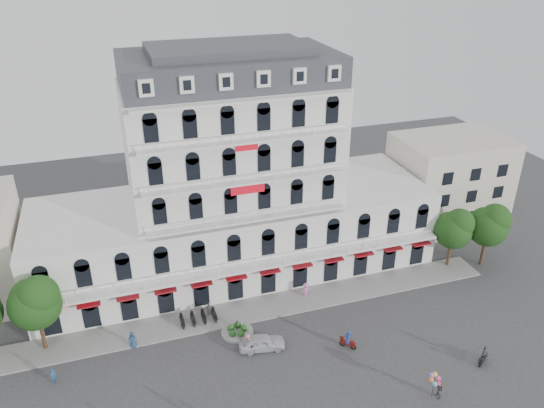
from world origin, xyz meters
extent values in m
plane|color=#38383A|center=(0.00, 0.00, 0.00)|extent=(120.00, 120.00, 0.00)
cube|color=gray|center=(0.00, 9.00, 0.08)|extent=(53.00, 4.00, 0.16)
cube|color=silver|center=(0.00, 18.00, 4.50)|extent=(45.00, 14.00, 9.00)
cube|color=silver|center=(0.00, 18.00, 15.50)|extent=(22.00, 12.00, 13.00)
cube|color=#2D3035|center=(0.00, 18.00, 23.50)|extent=(21.56, 11.76, 3.00)
cube|color=#2D3035|center=(0.00, 18.00, 25.40)|extent=(15.84, 8.64, 0.80)
cube|color=maroon|center=(0.00, 10.50, 3.50)|extent=(40.50, 1.00, 0.15)
cube|color=red|center=(0.00, 11.88, 13.00)|extent=(3.50, 0.10, 1.40)
cube|color=beige|center=(30.00, 20.00, 6.00)|extent=(14.00, 10.00, 12.00)
cylinder|color=gray|center=(-3.00, 6.00, 0.12)|extent=(3.20, 3.20, 0.24)
cylinder|color=black|center=(-3.00, 6.00, 0.90)|extent=(0.08, 0.08, 1.40)
sphere|color=#28541C|center=(-2.30, 6.00, 0.45)|extent=(0.70, 0.70, 0.70)
sphere|color=#28541C|center=(-2.78, 6.66, 0.45)|extent=(0.70, 0.70, 0.70)
sphere|color=#28541C|center=(-3.56, 6.42, 0.45)|extent=(0.70, 0.70, 0.70)
sphere|color=#28541C|center=(-3.57, 5.60, 0.45)|extent=(0.70, 0.70, 0.70)
sphere|color=#28541C|center=(-2.80, 5.33, 0.45)|extent=(0.70, 0.70, 0.70)
cylinder|color=#382314|center=(-21.00, 9.50, 1.87)|extent=(0.36, 0.36, 3.74)
sphere|color=#1A3A12|center=(-21.00, 9.50, 5.27)|extent=(4.76, 4.76, 4.76)
sphere|color=#1A3A12|center=(-20.50, 9.20, 6.38)|extent=(3.74, 3.74, 3.74)
sphere|color=#1A3A12|center=(-21.40, 9.80, 5.95)|extent=(3.40, 3.40, 3.40)
cylinder|color=#382314|center=(24.00, 10.00, 1.72)|extent=(0.36, 0.36, 3.43)
sphere|color=#1A3A12|center=(24.00, 10.00, 4.84)|extent=(4.37, 4.37, 4.37)
sphere|color=#1A3A12|center=(24.50, 9.70, 5.85)|extent=(3.43, 3.43, 3.43)
sphere|color=#1A3A12|center=(23.60, 10.30, 5.46)|extent=(3.12, 3.12, 3.12)
cylinder|color=#382314|center=(28.00, 9.00, 1.83)|extent=(0.36, 0.36, 3.65)
sphere|color=#1A3A12|center=(28.00, 9.00, 5.15)|extent=(4.65, 4.65, 4.65)
sphere|color=#1A3A12|center=(28.50, 8.70, 6.23)|extent=(3.65, 3.65, 3.65)
sphere|color=#1A3A12|center=(27.60, 9.30, 5.81)|extent=(3.32, 3.32, 3.32)
imported|color=silver|center=(-1.31, 3.16, 0.75)|extent=(4.64, 2.46, 1.50)
cube|color=maroon|center=(6.57, 0.74, 0.55)|extent=(1.32, 1.29, 0.35)
torus|color=black|center=(6.17, 1.13, 0.28)|extent=(0.52, 0.50, 0.60)
torus|color=black|center=(6.96, 0.36, 0.28)|extent=(0.52, 0.50, 0.60)
imported|color=navy|center=(6.57, 0.74, 1.25)|extent=(0.91, 0.91, 1.60)
cube|color=black|center=(17.50, -5.02, 0.55)|extent=(1.45, 1.10, 0.35)
torus|color=black|center=(17.04, -5.31, 0.28)|extent=(0.57, 0.42, 0.60)
torus|color=black|center=(17.97, -4.72, 0.28)|extent=(0.57, 0.42, 0.60)
imported|color=slate|center=(17.50, -5.02, 1.26)|extent=(1.01, 0.84, 1.62)
cube|color=black|center=(-2.64, 3.35, 0.55)|extent=(0.84, 1.53, 0.35)
torus|color=black|center=(-2.45, 2.84, 0.28)|extent=(0.32, 0.60, 0.60)
torus|color=black|center=(-2.83, 3.87, 0.28)|extent=(0.32, 0.60, 0.60)
imported|color=pink|center=(-2.64, 3.35, 1.18)|extent=(0.83, 1.07, 1.45)
imported|color=navy|center=(-12.99, 7.16, 0.90)|extent=(0.97, 0.72, 1.81)
imported|color=#5B5961|center=(-5.08, 9.50, 0.84)|extent=(1.01, 0.47, 1.68)
imported|color=pink|center=(5.61, 9.50, 0.87)|extent=(1.15, 0.70, 1.74)
imported|color=#28507A|center=(-20.00, 4.59, 0.81)|extent=(0.70, 0.64, 1.61)
imported|color=#5C5A62|center=(11.23, -7.31, 0.79)|extent=(0.63, 0.80, 1.59)
cylinder|color=black|center=(10.83, -7.01, 1.00)|extent=(0.04, 0.04, 2.00)
sphere|color=#E54C99|center=(11.18, -7.01, 2.00)|extent=(0.44, 0.44, 0.44)
sphere|color=yellow|center=(11.00, -6.71, 2.21)|extent=(0.44, 0.44, 0.44)
sphere|color=#994CD8|center=(10.65, -6.71, 2.23)|extent=(0.44, 0.44, 0.44)
sphere|color=orange|center=(10.48, -7.01, 2.04)|extent=(0.44, 0.44, 0.44)
sphere|color=#4CB2E5|center=(10.66, -7.32, 1.81)|extent=(0.44, 0.44, 0.44)
sphere|color=#D8334C|center=(11.01, -7.31, 1.76)|extent=(0.44, 0.44, 0.44)
camera|label=1|loc=(-12.42, -34.19, 35.37)|focal=35.00mm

